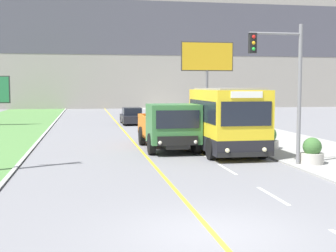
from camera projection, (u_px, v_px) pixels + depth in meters
ground_plane at (213, 233)px, 10.52m from camera, size 300.00×300.00×0.00m
lane_marking_centre at (200, 201)px, 13.43m from camera, size 2.88×140.00×0.01m
apartment_block_background at (103, 34)px, 71.69m from camera, size 80.00×8.04×22.63m
city_bus at (227, 121)px, 22.57m from camera, size 2.71×5.54×3.21m
dump_truck at (170, 127)px, 23.75m from camera, size 2.52×6.64×2.43m
car_distant at (132, 116)px, 40.78m from camera, size 1.80×4.30×1.45m
traffic_light_mast at (285, 76)px, 19.04m from camera, size 2.28×0.32×5.82m
billboard_large at (207, 60)px, 45.03m from camera, size 5.14×0.24×7.55m
planter_round_near at (312, 152)px, 19.46m from camera, size 0.97×0.97×1.10m
planter_round_second at (268, 139)px, 24.14m from camera, size 1.10×1.10×1.18m
planter_round_third at (238, 130)px, 28.82m from camera, size 1.11×1.11×1.20m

